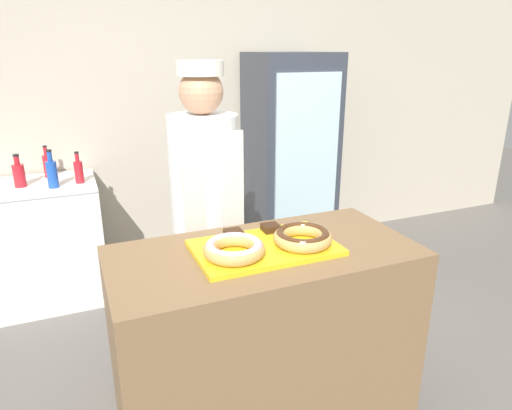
{
  "coord_description": "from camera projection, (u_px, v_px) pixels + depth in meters",
  "views": [
    {
      "loc": [
        -0.74,
        -1.69,
        1.81
      ],
      "look_at": [
        0.0,
        0.1,
        1.14
      ],
      "focal_mm": 32.0,
      "sensor_mm": 36.0,
      "label": 1
    }
  ],
  "objects": [
    {
      "name": "wall_back",
      "position": [
        162.0,
        107.0,
        3.75
      ],
      "size": [
        8.0,
        0.06,
        2.7
      ],
      "color": "#BCB29E",
      "rests_on": "ground_plane"
    },
    {
      "name": "display_counter",
      "position": [
        264.0,
        342.0,
        2.18
      ],
      "size": [
        1.37,
        0.66,
        0.96
      ],
      "color": "brown",
      "rests_on": "ground_plane"
    },
    {
      "name": "serving_tray",
      "position": [
        265.0,
        248.0,
        2.01
      ],
      "size": [
        0.62,
        0.39,
        0.02
      ],
      "color": "yellow",
      "rests_on": "display_counter"
    },
    {
      "name": "donut_light_glaze",
      "position": [
        234.0,
        248.0,
        1.9
      ],
      "size": [
        0.26,
        0.26,
        0.06
      ],
      "color": "tan",
      "rests_on": "serving_tray"
    },
    {
      "name": "donut_chocolate_glaze",
      "position": [
        303.0,
        236.0,
        2.01
      ],
      "size": [
        0.26,
        0.26,
        0.06
      ],
      "color": "tan",
      "rests_on": "serving_tray"
    },
    {
      "name": "brownie_back_left",
      "position": [
        234.0,
        234.0,
        2.1
      ],
      "size": [
        0.08,
        0.08,
        0.03
      ],
      "color": "#382111",
      "rests_on": "serving_tray"
    },
    {
      "name": "brownie_back_right",
      "position": [
        271.0,
        228.0,
        2.16
      ],
      "size": [
        0.08,
        0.08,
        0.03
      ],
      "color": "#382111",
      "rests_on": "serving_tray"
    },
    {
      "name": "baker_person",
      "position": [
        206.0,
        215.0,
        2.54
      ],
      "size": [
        0.37,
        0.37,
        1.75
      ],
      "color": "#4C4C51",
      "rests_on": "ground_plane"
    },
    {
      "name": "beverage_fridge",
      "position": [
        290.0,
        160.0,
        3.93
      ],
      "size": [
        0.67,
        0.62,
        1.78
      ],
      "color": "#333842",
      "rests_on": "ground_plane"
    },
    {
      "name": "chest_freezer",
      "position": [
        38.0,
        243.0,
        3.34
      ],
      "size": [
        0.89,
        0.62,
        0.9
      ],
      "color": "white",
      "rests_on": "ground_plane"
    },
    {
      "name": "bottle_blue",
      "position": [
        52.0,
        173.0,
        3.11
      ],
      "size": [
        0.07,
        0.07,
        0.26
      ],
      "color": "#1E4CB2",
      "rests_on": "chest_freezer"
    },
    {
      "name": "bottle_red",
      "position": [
        47.0,
        165.0,
        3.37
      ],
      "size": [
        0.06,
        0.06,
        0.23
      ],
      "color": "red",
      "rests_on": "chest_freezer"
    },
    {
      "name": "bottle_red_b",
      "position": [
        19.0,
        174.0,
        3.13
      ],
      "size": [
        0.08,
        0.08,
        0.23
      ],
      "color": "red",
      "rests_on": "chest_freezer"
    },
    {
      "name": "bottle_red_b_b",
      "position": [
        79.0,
        171.0,
        3.22
      ],
      "size": [
        0.06,
        0.06,
        0.22
      ],
      "color": "red",
      "rests_on": "chest_freezer"
    }
  ]
}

